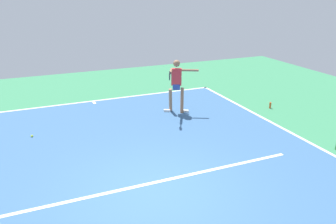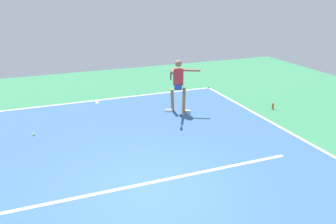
{
  "view_description": "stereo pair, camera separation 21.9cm",
  "coord_description": "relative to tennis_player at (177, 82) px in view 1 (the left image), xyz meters",
  "views": [
    {
      "loc": [
        2.15,
        5.88,
        4.1
      ],
      "look_at": [
        -1.23,
        -2.19,
        0.9
      ],
      "focal_mm": 36.57,
      "sensor_mm": 36.0,
      "label": 1
    },
    {
      "loc": [
        1.95,
        5.96,
        4.1
      ],
      "look_at": [
        -1.23,
        -2.19,
        0.9
      ],
      "focal_mm": 36.57,
      "sensor_mm": 36.0,
      "label": 2
    }
  ],
  "objects": [
    {
      "name": "ground_plane",
      "position": [
        2.44,
        4.34,
        -1.07
      ],
      "size": [
        23.34,
        23.34,
        0.0
      ],
      "primitive_type": "plane",
      "color": "#388456"
    },
    {
      "name": "court_surface",
      "position": [
        2.44,
        4.34,
        -1.06
      ],
      "size": [
        9.85,
        13.47,
        0.0
      ],
      "primitive_type": "cube",
      "color": "#38608E",
      "rests_on": "ground_plane"
    },
    {
      "name": "court_line_baseline_near",
      "position": [
        2.44,
        -2.35,
        -1.06
      ],
      "size": [
        9.85,
        0.1,
        0.01
      ],
      "primitive_type": "cube",
      "color": "white",
      "rests_on": "ground_plane"
    },
    {
      "name": "court_line_sideline_left",
      "position": [
        -2.43,
        4.34,
        -1.06
      ],
      "size": [
        0.1,
        13.47,
        0.01
      ],
      "primitive_type": "cube",
      "color": "white",
      "rests_on": "ground_plane"
    },
    {
      "name": "court_line_service",
      "position": [
        2.44,
        4.0,
        -1.06
      ],
      "size": [
        7.39,
        0.1,
        0.01
      ],
      "primitive_type": "cube",
      "color": "white",
      "rests_on": "ground_plane"
    },
    {
      "name": "court_line_centre_mark",
      "position": [
        2.44,
        -2.15,
        -1.06
      ],
      "size": [
        0.1,
        0.3,
        0.01
      ],
      "primitive_type": "cube",
      "color": "white",
      "rests_on": "ground_plane"
    },
    {
      "name": "tennis_player",
      "position": [
        0.0,
        0.0,
        0.0
      ],
      "size": [
        1.32,
        1.15,
        1.84
      ],
      "rotation": [
        0.0,
        0.0,
        -0.47
      ],
      "color": "#9E7051",
      "rests_on": "ground_plane"
    },
    {
      "name": "tennis_ball_by_baseline",
      "position": [
        4.74,
        0.31,
        -1.03
      ],
      "size": [
        0.07,
        0.07,
        0.07
      ],
      "primitive_type": "sphere",
      "color": "#C6E53D",
      "rests_on": "ground_plane"
    },
    {
      "name": "water_bottle",
      "position": [
        -3.28,
        0.93,
        -0.96
      ],
      "size": [
        0.07,
        0.07,
        0.22
      ],
      "primitive_type": "cylinder",
      "color": "#D84C1E",
      "rests_on": "ground_plane"
    }
  ]
}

